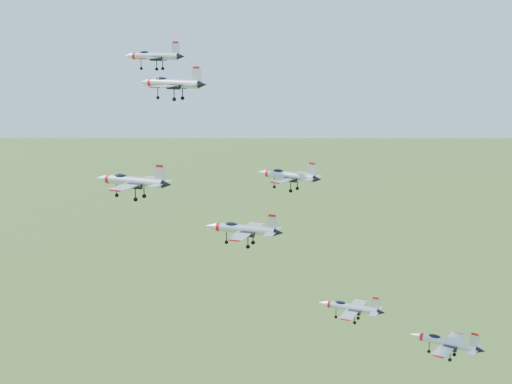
% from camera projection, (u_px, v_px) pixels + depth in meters
% --- Properties ---
extents(jet_lead, '(12.78, 10.62, 3.41)m').
position_uv_depth(jet_lead, '(154.00, 56.00, 133.19)').
color(jet_lead, '#B5BAC3').
extents(jet_left_high, '(13.94, 11.46, 3.73)m').
position_uv_depth(jet_left_high, '(172.00, 83.00, 122.11)').
color(jet_left_high, '#B5BAC3').
extents(jet_right_high, '(12.85, 10.63, 3.44)m').
position_uv_depth(jet_right_high, '(132.00, 181.00, 103.23)').
color(jet_right_high, '#B5BAC3').
extents(jet_left_low, '(12.55, 10.41, 3.35)m').
position_uv_depth(jet_left_low, '(288.00, 175.00, 120.31)').
color(jet_left_low, '#B5BAC3').
extents(jet_right_low, '(12.35, 10.31, 3.30)m').
position_uv_depth(jet_right_low, '(243.00, 229.00, 105.33)').
color(jet_right_low, '#B5BAC3').
extents(jet_trail, '(11.01, 9.09, 2.94)m').
position_uv_depth(jet_trail, '(350.00, 307.00, 112.78)').
color(jet_trail, '#B5BAC3').
extents(jet_extra, '(12.53, 10.40, 3.35)m').
position_uv_depth(jet_extra, '(446.00, 342.00, 115.48)').
color(jet_extra, '#B5BAC3').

